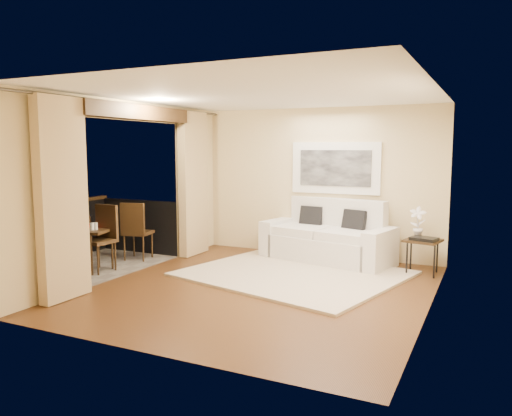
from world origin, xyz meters
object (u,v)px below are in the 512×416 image
Objects in this scene: side_table at (423,243)px; balcony_chair_far at (135,227)px; bistro_table at (90,234)px; sofa at (329,239)px; ice_bucket at (86,222)px; orchid at (418,222)px; balcony_chair_near at (103,232)px.

side_table is 4.85m from balcony_chair_far.
sofa is at bearing 35.44° from bistro_table.
sofa is 4.12m from ice_bucket.
side_table is at bearing 23.15° from bistro_table.
orchid is 0.71× the size of bistro_table.
sofa is 3.83m from balcony_chair_near.
side_table is at bearing 26.12° from balcony_chair_near.
side_table is 1.20× the size of orchid.
sofa is 1.63m from side_table.
ice_bucket is at bearing -158.71° from side_table.
balcony_chair_far is (0.17, 0.90, 0.01)m from bistro_table.
balcony_chair_far is 0.97× the size of balcony_chair_near.
orchid reaches higher than balcony_chair_far.
bistro_table is at bearing 66.48° from balcony_chair_far.
balcony_chair_far is (-3.09, -1.43, 0.22)m from sofa.
sofa is 4.82× the size of orchid.
sofa reaches higher than balcony_chair_far.
balcony_chair_near reaches higher than balcony_chair_far.
sofa reaches higher than balcony_chair_near.
ice_bucket is at bearing 52.75° from balcony_chair_far.
balcony_chair_near is (-3.12, -2.21, 0.24)m from sofa.
sofa is 2.33× the size of balcony_chair_far.
side_table is 2.99× the size of ice_bucket.
balcony_chair_near reaches higher than side_table.
side_table is 5.44m from ice_bucket.
sofa reaches higher than side_table.
sofa is 12.01× the size of ice_bucket.
sofa reaches higher than ice_bucket.
balcony_chair_near is (-4.72, -1.97, 0.13)m from side_table.
balcony_chair_far is (-4.70, -1.18, 0.11)m from side_table.
sofa is at bearing 32.66° from ice_bucket.
ice_bucket is at bearing -135.34° from sofa.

